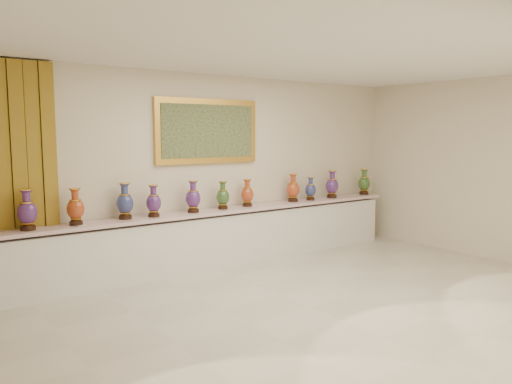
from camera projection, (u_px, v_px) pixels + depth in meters
ground at (309, 307)px, 6.01m from camera, size 8.00×8.00×0.00m
room at (31, 172)px, 6.29m from camera, size 8.00×8.00×8.00m
counter at (211, 240)px, 7.77m from camera, size 7.28×0.48×0.90m
vase_1 at (27, 212)px, 6.10m from camera, size 0.26×0.26×0.51m
vase_2 at (75, 208)px, 6.45m from camera, size 0.27×0.27×0.48m
vase_3 at (125, 203)px, 6.89m from camera, size 0.26×0.26×0.51m
vase_4 at (154, 202)px, 7.09m from camera, size 0.26×0.26×0.46m
vase_5 at (193, 198)px, 7.47m from camera, size 0.28×0.28×0.48m
vase_6 at (223, 197)px, 7.81m from camera, size 0.26×0.26×0.44m
vase_7 at (247, 194)px, 8.11m from camera, size 0.22×0.22×0.45m
vase_8 at (293, 189)px, 8.67m from camera, size 0.29×0.29×0.49m
vase_9 at (311, 190)px, 8.86m from camera, size 0.21×0.21×0.41m
vase_10 at (332, 186)px, 9.18m from camera, size 0.31×0.31×0.51m
vase_11 at (364, 183)px, 9.69m from camera, size 0.27×0.27×0.50m
label_card at (82, 225)px, 6.42m from camera, size 0.10×0.06×0.00m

